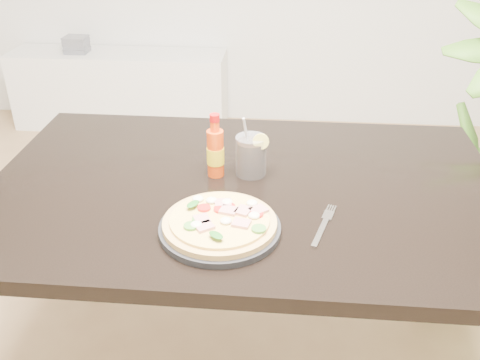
# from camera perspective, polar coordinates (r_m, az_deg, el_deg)

# --- Properties ---
(dining_table) EXTENTS (1.40, 0.90, 0.75)m
(dining_table) POSITION_cam_1_polar(r_m,az_deg,el_deg) (1.50, 0.41, -3.18)
(dining_table) COLOR black
(dining_table) RESTS_ON ground
(plate) EXTENTS (0.29, 0.29, 0.02)m
(plate) POSITION_cam_1_polar(r_m,az_deg,el_deg) (1.27, -2.16, -5.19)
(plate) COLOR black
(plate) RESTS_ON dining_table
(pizza) EXTENTS (0.27, 0.27, 0.03)m
(pizza) POSITION_cam_1_polar(r_m,az_deg,el_deg) (1.26, -2.12, -4.40)
(pizza) COLOR tan
(pizza) RESTS_ON plate
(hot_sauce_bottle) EXTENTS (0.05, 0.05, 0.18)m
(hot_sauce_bottle) POSITION_cam_1_polar(r_m,az_deg,el_deg) (1.47, -2.64, 3.04)
(hot_sauce_bottle) COLOR #E0430D
(hot_sauce_bottle) RESTS_ON dining_table
(cola_cup) EXTENTS (0.09, 0.09, 0.18)m
(cola_cup) POSITION_cam_1_polar(r_m,az_deg,el_deg) (1.49, 1.17, 2.54)
(cola_cup) COLOR black
(cola_cup) RESTS_ON dining_table
(fork) EXTENTS (0.07, 0.19, 0.00)m
(fork) POSITION_cam_1_polar(r_m,az_deg,el_deg) (1.31, 8.97, -4.63)
(fork) COLOR silver
(fork) RESTS_ON dining_table
(plant_pot) EXTENTS (0.28, 0.28, 0.22)m
(plant_pot) POSITION_cam_1_polar(r_m,az_deg,el_deg) (2.47, 23.56, -7.09)
(plant_pot) COLOR brown
(plant_pot) RESTS_ON ground
(media_console) EXTENTS (1.40, 0.34, 0.50)m
(media_console) POSITION_cam_1_polar(r_m,az_deg,el_deg) (3.71, -12.62, 9.39)
(media_console) COLOR white
(media_console) RESTS_ON ground
(cd_stack) EXTENTS (0.14, 0.12, 0.10)m
(cd_stack) POSITION_cam_1_polar(r_m,az_deg,el_deg) (3.68, -17.06, 13.65)
(cd_stack) COLOR slate
(cd_stack) RESTS_ON media_console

